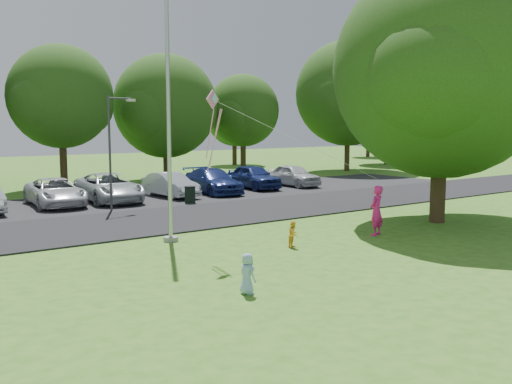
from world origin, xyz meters
TOP-DOWN VIEW (x-y plane):
  - ground at (0.00, 0.00)m, footprint 120.00×120.00m
  - park_road at (0.00, 9.00)m, footprint 60.00×6.00m
  - parking_strip at (0.00, 15.50)m, footprint 42.00×7.00m
  - flagpole at (-3.50, 5.00)m, footprint 0.50×0.50m
  - street_lamp at (-2.43, 12.60)m, footprint 1.47×0.47m
  - trash_can at (1.47, 12.57)m, footprint 0.56×0.56m
  - big_tree at (7.02, 2.00)m, footprint 9.32×8.67m
  - tree_row at (1.59, 24.23)m, footprint 64.35×11.94m
  - horizon_trees at (4.06, 33.88)m, footprint 77.46×7.20m
  - parked_cars at (-0.00, 15.43)m, footprint 22.51×5.24m
  - woman at (2.99, 1.62)m, footprint 0.76×0.62m
  - child_yellow at (-0.67, 1.84)m, footprint 0.52×0.48m
  - child_blue at (-4.82, -1.50)m, footprint 0.35×0.50m
  - kite at (-3.27, 2.22)m, footprint 6.72×0.87m

SIDE VIEW (x-z plane):
  - ground at x=0.00m, z-range 0.00..0.00m
  - park_road at x=0.00m, z-range 0.00..0.06m
  - parking_strip at x=0.00m, z-range 0.00..0.06m
  - child_yellow at x=-0.67m, z-range 0.00..0.86m
  - trash_can at x=1.47m, z-range 0.00..0.90m
  - child_blue at x=-4.82m, z-range 0.00..0.99m
  - parked_cars at x=0.00m, z-range 0.03..1.48m
  - woman at x=2.99m, z-range 0.00..1.81m
  - street_lamp at x=-2.43m, z-range 0.53..5.81m
  - flagpole at x=-3.50m, z-range -0.83..9.17m
  - kite at x=-3.27m, z-range 2.74..5.70m
  - horizon_trees at x=4.06m, z-range 0.79..7.81m
  - tree_row at x=1.59m, z-range 0.27..11.15m
  - big_tree at x=7.02m, z-range 0.70..11.18m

